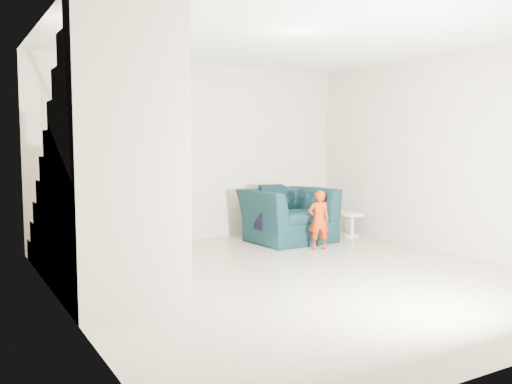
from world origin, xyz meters
The scene contains 12 objects.
floor centered at (0.00, 0.00, 0.00)m, with size 5.50×5.50×0.00m, color gray.
ceiling centered at (0.00, 0.00, 2.70)m, with size 5.50×5.50×0.00m, color silver.
back_wall centered at (0.00, 2.75, 1.35)m, with size 5.00×5.00×0.00m, color #ADA58D.
left_wall centered at (-2.50, 0.00, 1.35)m, with size 5.50×5.50×0.00m, color #ADA58D.
right_wall centered at (2.50, 0.00, 1.35)m, with size 5.50×5.50×0.00m, color #ADA58D.
armchair centered at (1.12, 1.88, 0.40)m, with size 1.23×1.07×0.80m, color black.
toddler centered at (1.14, 1.14, 0.42)m, with size 0.30×0.20×0.83m, color #AC1905.
side_table centered at (2.25, 1.74, 0.25)m, with size 0.37×0.37×0.37m.
staircase centered at (-2.00, 0.55, 0.95)m, with size 1.02×3.03×3.62m.
cushion centered at (1.01, 2.23, 0.64)m, with size 0.42×0.12×0.40m, color black.
throw centered at (0.56, 1.93, 0.50)m, with size 0.05×0.48×0.54m, color black.
phone centered at (1.24, 1.12, 0.72)m, with size 0.02×0.05×0.10m, color black.
Camera 1 is at (-3.41, -4.92, 1.48)m, focal length 38.00 mm.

